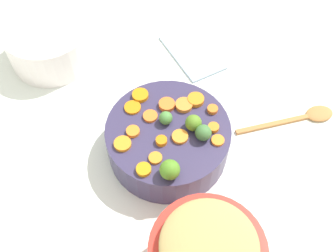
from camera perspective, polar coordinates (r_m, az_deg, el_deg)
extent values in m
cube|color=white|center=(0.95, -3.71, -5.10)|extent=(2.40, 2.40, 0.02)
cylinder|color=#383153|center=(0.91, 0.00, -1.97)|extent=(0.28, 0.28, 0.09)
ellipsoid|color=tan|center=(0.68, 5.95, -16.71)|extent=(0.17, 0.17, 0.04)
cylinder|color=orange|center=(0.93, -4.01, 4.43)|extent=(0.05, 0.05, 0.01)
cylinder|color=orange|center=(0.83, -1.82, -4.62)|extent=(0.04, 0.04, 0.01)
cylinder|color=orange|center=(0.87, -5.07, -0.78)|extent=(0.04, 0.04, 0.01)
cylinder|color=orange|center=(0.88, 6.55, -0.22)|extent=(0.03, 0.03, 0.01)
cylinder|color=orange|center=(0.86, -6.55, -2.56)|extent=(0.04, 0.04, 0.01)
cylinder|color=orange|center=(0.85, -0.96, -2.15)|extent=(0.03, 0.03, 0.01)
cylinder|color=orange|center=(0.91, 2.31, 3.03)|extent=(0.05, 0.05, 0.01)
cylinder|color=orange|center=(0.89, -2.57, 1.43)|extent=(0.05, 0.05, 0.01)
cylinder|color=orange|center=(0.91, 6.42, 2.39)|extent=(0.03, 0.03, 0.01)
cylinder|color=orange|center=(0.86, 7.17, -2.06)|extent=(0.04, 0.04, 0.01)
cylinder|color=orange|center=(0.82, -3.53, -6.26)|extent=(0.04, 0.04, 0.01)
cylinder|color=orange|center=(0.92, 4.01, 3.80)|extent=(0.05, 0.05, 0.01)
cylinder|color=orange|center=(0.91, -0.17, 3.10)|extent=(0.04, 0.04, 0.01)
cylinder|color=orange|center=(0.86, 1.74, -1.55)|extent=(0.04, 0.04, 0.01)
cylinder|color=orange|center=(0.91, -5.12, 2.68)|extent=(0.04, 0.04, 0.01)
sphere|color=#42743A|center=(0.85, 5.10, -0.97)|extent=(0.04, 0.04, 0.04)
sphere|color=#49853C|center=(0.87, -0.33, 1.16)|extent=(0.03, 0.03, 0.03)
sphere|color=#578224|center=(0.86, 3.68, 0.45)|extent=(0.04, 0.04, 0.04)
sphere|color=#508724|center=(0.80, 0.26, -6.31)|extent=(0.04, 0.04, 0.04)
cube|color=#B87B41|center=(1.02, 15.05, 0.29)|extent=(0.08, 0.20, 0.01)
ellipsoid|color=#B87B41|center=(1.08, 20.95, 1.70)|extent=(0.07, 0.08, 0.01)
cylinder|color=white|center=(1.15, -16.68, 11.26)|extent=(0.23, 0.23, 0.11)
cube|color=#9EB4C5|center=(1.15, 3.46, 10.50)|extent=(0.23, 0.20, 0.01)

